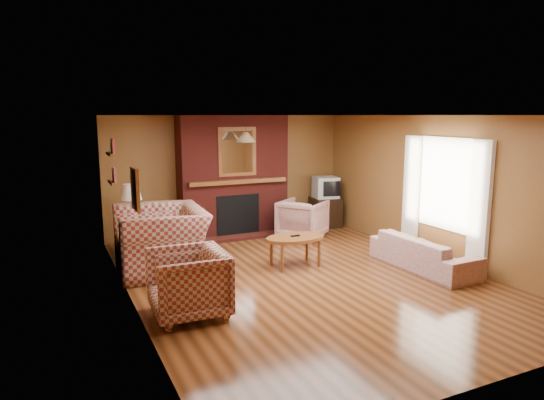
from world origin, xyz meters
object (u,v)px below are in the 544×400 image
coffee_table (295,240)px  tv_stand (325,212)px  plaid_armchair (188,283)px  floral_armchair (302,219)px  fireplace (233,177)px  crt_tv (326,187)px  floral_sofa (424,253)px  side_table (133,237)px  table_lamp (131,200)px  plaid_loveseat (161,239)px

coffee_table → tv_stand: bearing=49.2°
plaid_armchair → tv_stand: 5.25m
floral_armchair → coffee_table: bearing=111.2°
fireplace → crt_tv: 2.08m
plaid_armchair → floral_sofa: bearing=95.1°
side_table → table_lamp: size_ratio=0.94×
plaid_armchair → table_lamp: size_ratio=1.42×
table_lamp → coffee_table: bearing=-40.0°
plaid_loveseat → floral_sofa: size_ratio=0.83×
floral_sofa → table_lamp: (-4.00, 2.87, 0.68)m
table_lamp → crt_tv: 4.17m
side_table → crt_tv: 4.20m
tv_stand → crt_tv: size_ratio=1.11×
plaid_armchair → floral_armchair: (3.07, 2.73, -0.03)m
side_table → table_lamp: (0.00, -0.00, 0.65)m
side_table → tv_stand: bearing=4.8°
coffee_table → floral_armchair: bearing=57.5°
floral_sofa → coffee_table: 2.04m
table_lamp → crt_tv: size_ratio=1.10×
plaid_loveseat → floral_sofa: 4.14m
floral_armchair → tv_stand: 1.15m
fireplace → side_table: size_ratio=4.03×
floral_sofa → crt_tv: (0.15, 3.21, 0.60)m
fireplace → plaid_loveseat: 2.58m
floral_sofa → crt_tv: 3.27m
side_table → table_lamp: bearing=-90.0°
floral_armchair → side_table: 3.23m
coffee_table → crt_tv: (1.92, 2.22, 0.43)m
coffee_table → table_lamp: 2.96m
plaid_armchair → crt_tv: (4.00, 3.40, 0.46)m
tv_stand → coffee_table: bearing=-125.5°
floral_armchair → table_lamp: 3.28m
fireplace → table_lamp: bearing=-165.7°
plaid_armchair → tv_stand: (4.00, 3.40, -0.09)m
plaid_armchair → crt_tv: bearing=132.6°
coffee_table → crt_tv: size_ratio=1.71×
fireplace → floral_sofa: size_ratio=1.32×
table_lamp → floral_armchair: bearing=-5.8°
fireplace → coffee_table: size_ratio=2.43×
plaid_armchair → tv_stand: plaid_armchair is taller
floral_sofa → side_table: side_table is taller
floral_armchair → tv_stand: floral_armchair is taller
floral_sofa → tv_stand: size_ratio=2.84×
side_table → crt_tv: size_ratio=1.03×
plaid_loveseat → side_table: bearing=-163.7°
plaid_loveseat → tv_stand: 4.18m
side_table → table_lamp: 0.65m
fireplace → tv_stand: size_ratio=3.75×
table_lamp → plaid_loveseat: bearing=-77.5°
plaid_armchair → floral_sofa: size_ratio=0.50×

